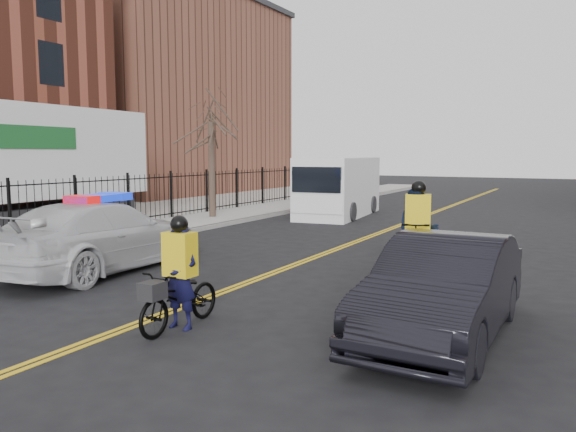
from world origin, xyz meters
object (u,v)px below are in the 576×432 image
(cyclist_near, at_px, (180,290))
(cargo_van, at_px, (338,188))
(cyclist_far, at_px, (417,237))
(dark_sedan, at_px, (444,288))
(police_cruiser, at_px, (101,236))

(cyclist_near, bearing_deg, cargo_van, 104.71)
(cyclist_far, bearing_deg, cargo_van, 108.85)
(cargo_van, bearing_deg, dark_sedan, -67.46)
(dark_sedan, height_order, cyclist_far, cyclist_far)
(cargo_van, distance_m, cyclist_near, 16.87)
(cargo_van, bearing_deg, cyclist_near, -81.65)
(police_cruiser, xyz_separation_m, cyclist_far, (6.82, 3.31, 0.02))
(police_cruiser, height_order, dark_sedan, police_cruiser)
(police_cruiser, bearing_deg, dark_sedan, 168.12)
(dark_sedan, bearing_deg, cyclist_far, 111.10)
(police_cruiser, relative_size, dark_sedan, 1.26)
(cyclist_near, relative_size, cyclist_far, 0.83)
(dark_sedan, xyz_separation_m, cyclist_near, (-3.86, -1.56, -0.14))
(cyclist_near, bearing_deg, cyclist_far, 69.60)
(cargo_van, bearing_deg, cyclist_far, -64.18)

